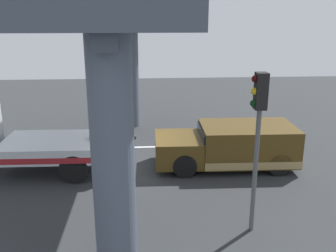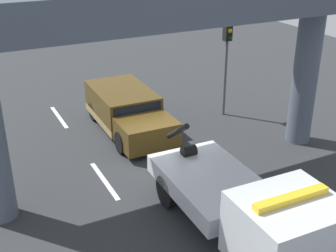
{
  "view_description": "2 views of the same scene",
  "coord_description": "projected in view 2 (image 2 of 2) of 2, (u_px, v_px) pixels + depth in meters",
  "views": [
    {
      "loc": [
        -0.17,
        13.18,
        5.62
      ],
      "look_at": [
        -1.0,
        0.7,
        1.83
      ],
      "focal_mm": 40.36,
      "sensor_mm": 36.0,
      "label": 1
    },
    {
      "loc": [
        12.49,
        -6.18,
        7.89
      ],
      "look_at": [
        0.12,
        0.06,
        1.58
      ],
      "focal_mm": 48.11,
      "sensor_mm": 36.0,
      "label": 2
    }
  ],
  "objects": [
    {
      "name": "lane_stripe_mid",
      "position": [
        104.0,
        180.0,
        15.02
      ],
      "size": [
        2.6,
        0.16,
        0.01
      ],
      "primitive_type": "cube",
      "color": "silver",
      "rests_on": "ground"
    },
    {
      "name": "ground_plane",
      "position": [
        165.0,
        167.0,
        15.97
      ],
      "size": [
        60.0,
        40.0,
        0.1
      ],
      "primitive_type": "cube",
      "color": "#2D3033"
    },
    {
      "name": "towed_van_green",
      "position": [
        127.0,
        112.0,
        18.44
      ],
      "size": [
        5.23,
        2.3,
        1.58
      ],
      "color": "#4C3814",
      "rests_on": "ground"
    },
    {
      "name": "lane_stripe_west",
      "position": [
        59.0,
        117.0,
        19.9
      ],
      "size": [
        2.6,
        0.16,
        0.01
      ],
      "primitive_type": "cube",
      "color": "silver",
      "rests_on": "ground"
    },
    {
      "name": "traffic_light_near",
      "position": [
        227.0,
        47.0,
        18.9
      ],
      "size": [
        0.39,
        0.32,
        4.25
      ],
      "color": "#515456",
      "rests_on": "ground"
    },
    {
      "name": "overpass_structure",
      "position": [
        172.0,
        17.0,
        13.34
      ],
      "size": [
        3.6,
        13.2,
        6.32
      ],
      "color": "#4C5666",
      "rests_on": "ground"
    },
    {
      "name": "tow_truck_white",
      "position": [
        250.0,
        210.0,
        11.45
      ],
      "size": [
        7.27,
        2.52,
        2.46
      ],
      "color": "silver",
      "rests_on": "ground"
    }
  ]
}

